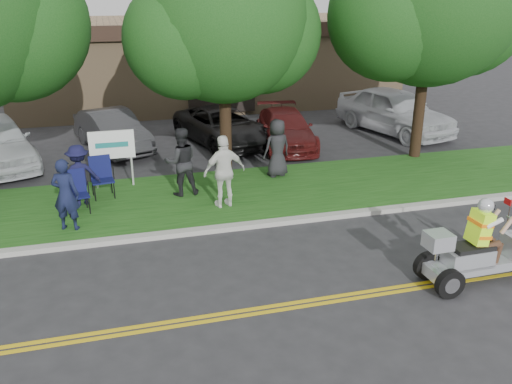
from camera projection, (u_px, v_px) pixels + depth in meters
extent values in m
plane|color=#28282B|center=(281.00, 292.00, 10.43)|extent=(120.00, 120.00, 0.00)
cube|color=gold|center=(291.00, 308.00, 9.90)|extent=(60.00, 0.10, 0.01)
cube|color=gold|center=(288.00, 304.00, 10.05)|extent=(60.00, 0.10, 0.01)
cube|color=#A8A89E|center=(243.00, 226.00, 13.15)|extent=(60.00, 0.25, 0.12)
cube|color=#184512|center=(224.00, 195.00, 15.09)|extent=(60.00, 4.00, 0.10)
cube|color=#9E7F5B|center=(205.00, 60.00, 27.32)|extent=(18.00, 8.00, 4.00)
cube|color=black|center=(220.00, 31.00, 23.06)|extent=(18.00, 0.30, 0.60)
sphere|color=#154814|center=(10.00, 24.00, 14.09)|extent=(4.05, 4.05, 4.05)
cylinder|color=#332114|center=(225.00, 107.00, 16.29)|extent=(0.36, 0.36, 4.20)
sphere|color=#154814|center=(223.00, 18.00, 15.37)|extent=(4.80, 4.80, 4.80)
sphere|color=#154814|center=(261.00, 33.00, 16.10)|extent=(3.60, 3.60, 3.60)
sphere|color=#154814|center=(183.00, 39.00, 15.08)|extent=(3.36, 3.36, 3.36)
cylinder|color=#332114|center=(422.00, 89.00, 17.61)|extent=(0.36, 0.36, 4.76)
sphere|color=#154814|center=(463.00, 11.00, 17.37)|extent=(4.20, 4.20, 4.20)
sphere|color=#154814|center=(392.00, 16.00, 16.26)|extent=(3.92, 3.92, 3.92)
cylinder|color=silver|center=(96.00, 173.00, 15.34)|extent=(0.06, 0.06, 1.10)
cylinder|color=silver|center=(132.00, 170.00, 15.58)|extent=(0.06, 0.06, 1.10)
cube|color=white|center=(112.00, 145.00, 15.17)|extent=(1.25, 0.06, 0.80)
cylinder|color=black|center=(450.00, 284.00, 10.16)|extent=(0.58, 0.17, 0.58)
cylinder|color=black|center=(428.00, 266.00, 10.82)|extent=(0.58, 0.17, 0.58)
cube|color=silver|center=(480.00, 265.00, 10.71)|extent=(1.97, 0.51, 0.19)
cube|color=silver|center=(468.00, 257.00, 10.55)|extent=(0.94, 0.49, 0.36)
cube|color=black|center=(472.00, 247.00, 10.49)|extent=(0.83, 0.45, 0.10)
cube|color=silver|center=(438.00, 241.00, 10.20)|extent=(0.47, 0.44, 0.31)
cube|color=#BEFF1A|center=(480.00, 227.00, 10.37)|extent=(0.36, 0.42, 0.67)
sphere|color=silver|center=(486.00, 206.00, 10.23)|extent=(0.30, 0.30, 0.30)
cylinder|color=black|center=(69.00, 209.00, 13.45)|extent=(0.03, 0.03, 0.45)
cylinder|color=black|center=(90.00, 206.00, 13.65)|extent=(0.03, 0.03, 0.45)
cylinder|color=black|center=(67.00, 203.00, 13.83)|extent=(0.03, 0.03, 0.45)
cylinder|color=black|center=(86.00, 200.00, 14.03)|extent=(0.03, 0.03, 0.45)
cube|color=#0E1244|center=(77.00, 196.00, 13.66)|extent=(0.65, 0.61, 0.04)
cube|color=#0E1244|center=(74.00, 181.00, 13.75)|extent=(0.59, 0.27, 0.61)
cylinder|color=black|center=(95.00, 193.00, 14.46)|extent=(0.03, 0.03, 0.47)
cylinder|color=black|center=(114.00, 190.00, 14.65)|extent=(0.03, 0.03, 0.47)
cylinder|color=black|center=(93.00, 187.00, 14.86)|extent=(0.03, 0.03, 0.47)
cylinder|color=black|center=(112.00, 185.00, 15.05)|extent=(0.03, 0.03, 0.47)
cube|color=#0F1348|center=(103.00, 181.00, 14.67)|extent=(0.65, 0.60, 0.04)
cube|color=#0F1348|center=(100.00, 167.00, 14.77)|extent=(0.60, 0.25, 0.63)
imported|color=#141938|center=(66.00, 195.00, 12.60)|extent=(0.74, 0.60, 1.74)
imported|color=black|center=(181.00, 162.00, 14.71)|extent=(0.96, 0.77, 1.88)
imported|color=white|center=(224.00, 171.00, 13.90)|extent=(1.18, 0.65, 1.91)
imported|color=#131336|center=(79.00, 175.00, 14.08)|extent=(1.13, 0.77, 1.62)
imported|color=black|center=(277.00, 148.00, 16.19)|extent=(0.96, 0.74, 1.75)
imported|color=#2D2D2F|center=(112.00, 131.00, 19.22)|extent=(2.81, 4.49, 1.40)
imported|color=black|center=(222.00, 126.00, 20.01)|extent=(3.42, 5.17, 1.32)
imported|color=#4B1211|center=(286.00, 129.00, 19.71)|extent=(2.37, 4.60, 1.28)
imported|color=silver|center=(394.00, 111.00, 21.39)|extent=(3.44, 5.63, 1.79)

